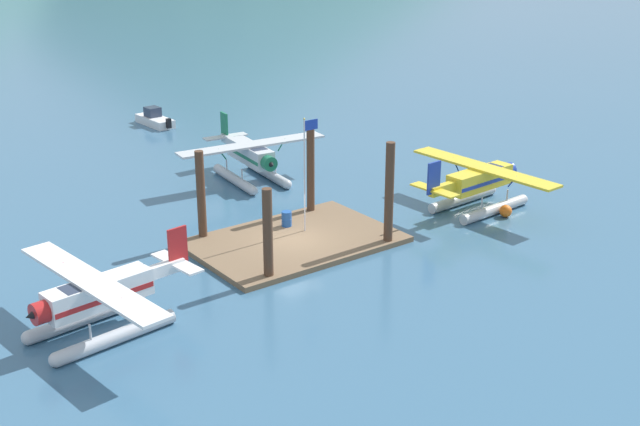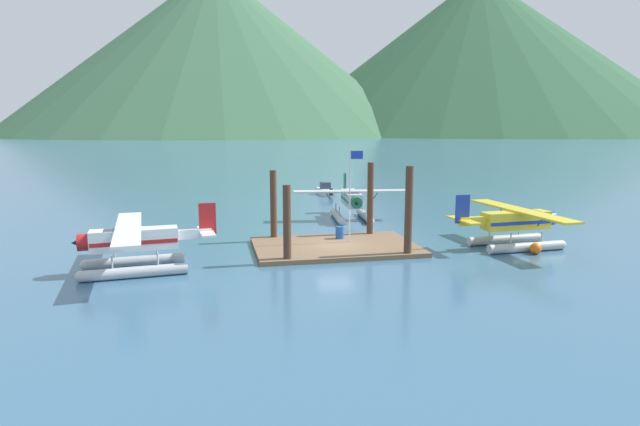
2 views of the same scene
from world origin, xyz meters
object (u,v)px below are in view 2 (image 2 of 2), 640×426
at_px(fuel_drum, 340,233).
at_px(mooring_buoy, 536,248).
at_px(seaplane_silver_bow_right, 351,202).
at_px(boat_white_open_north, 326,190).
at_px(seaplane_yellow_stbd_aft, 516,225).
at_px(seaplane_white_port_aft, 134,245).
at_px(flagpole, 352,185).

relative_size(fuel_drum, mooring_buoy, 1.18).
relative_size(mooring_buoy, seaplane_silver_bow_right, 0.07).
bearing_deg(boat_white_open_north, seaplane_yellow_stbd_aft, -77.74).
distance_m(fuel_drum, seaplane_yellow_stbd_aft, 12.24).
xyz_separation_m(mooring_buoy, boat_white_open_north, (-6.99, 32.76, 0.11)).
distance_m(seaplane_yellow_stbd_aft, boat_white_open_north, 31.56).
relative_size(fuel_drum, boat_white_open_north, 0.18).
height_order(seaplane_silver_bow_right, seaplane_white_port_aft, same).
bearing_deg(boat_white_open_north, seaplane_white_port_aft, -119.74).
xyz_separation_m(flagpole, seaplane_yellow_stbd_aft, (10.99, -2.84, -2.75)).
xyz_separation_m(mooring_buoy, seaplane_silver_bow_right, (-8.52, 14.97, 1.20)).
distance_m(fuel_drum, seaplane_white_port_aft, 14.40).
xyz_separation_m(seaplane_yellow_stbd_aft, boat_white_open_north, (-6.70, 30.82, -1.09)).
distance_m(fuel_drum, seaplane_silver_bow_right, 9.60).
distance_m(mooring_buoy, seaplane_white_port_aft, 25.27).
relative_size(flagpole, seaplane_yellow_stbd_aft, 0.62).
relative_size(fuel_drum, seaplane_silver_bow_right, 0.08).
bearing_deg(boat_white_open_north, fuel_drum, -100.21).
xyz_separation_m(fuel_drum, boat_white_open_north, (4.82, 26.77, -0.25)).
bearing_deg(fuel_drum, mooring_buoy, -26.90).
bearing_deg(boat_white_open_north, flagpole, -98.72).
distance_m(seaplane_silver_bow_right, seaplane_white_port_aft, 21.89).
bearing_deg(flagpole, seaplane_silver_bow_right, 74.82).
relative_size(flagpole, seaplane_white_port_aft, 0.62).
distance_m(mooring_buoy, seaplane_yellow_stbd_aft, 2.30).
bearing_deg(fuel_drum, seaplane_silver_bow_right, 69.84).
relative_size(flagpole, boat_white_open_north, 1.33).
xyz_separation_m(flagpole, boat_white_open_north, (4.29, 27.98, -3.84)).
relative_size(flagpole, seaplane_silver_bow_right, 0.62).
relative_size(mooring_buoy, seaplane_yellow_stbd_aft, 0.07).
bearing_deg(fuel_drum, seaplane_white_port_aft, -158.95).
bearing_deg(seaplane_white_port_aft, flagpole, 15.81).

